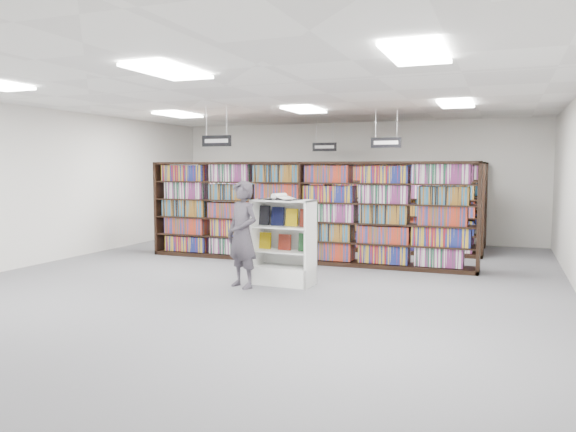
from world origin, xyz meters
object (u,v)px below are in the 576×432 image
(bookshelf_row_near, at_px, (304,212))
(endcap_display, at_px, (284,256))
(open_book, at_px, (280,198))
(shopper, at_px, (242,234))

(bookshelf_row_near, bearing_deg, endcap_display, -79.05)
(endcap_display, height_order, open_book, open_book)
(endcap_display, height_order, shopper, shopper)
(bookshelf_row_near, xyz_separation_m, open_book, (0.37, -2.28, 0.42))
(bookshelf_row_near, distance_m, shopper, 2.71)
(bookshelf_row_near, height_order, shopper, bookshelf_row_near)
(bookshelf_row_near, bearing_deg, open_book, -80.68)
(open_book, bearing_deg, bookshelf_row_near, 112.61)
(endcap_display, bearing_deg, bookshelf_row_near, 103.81)
(bookshelf_row_near, height_order, open_book, bookshelf_row_near)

